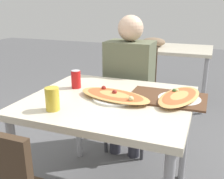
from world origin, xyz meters
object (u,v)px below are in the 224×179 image
Objects in this scene: person_seated at (129,75)px; drink_glass at (52,99)px; dining_table at (110,110)px; pizza_main at (115,96)px; chair_far_seated at (132,93)px; soda_can at (76,79)px; pizza_second at (179,97)px.

person_seated is 0.97m from drink_glass.
pizza_main reaches higher than dining_table.
pizza_main is 3.97× the size of drink_glass.
pizza_main is (0.11, -0.66, 0.04)m from person_seated.
chair_far_seated is 0.83m from pizza_main.
dining_table is at bearing -176.52° from pizza_main.
dining_table is 0.35m from soda_can.
person_seated is at bearing 81.38° from drink_glass.
chair_far_seated is at bearing 98.31° from pizza_main.
pizza_main is 0.35m from soda_can.
pizza_second is at bearing 18.03° from pizza_main.
chair_far_seated reaches higher than drink_glass.
chair_far_seated is 7.23× the size of drink_glass.
dining_table is at bearing -163.07° from pizza_second.
drink_glass is (-0.26, -0.29, 0.04)m from pizza_main.
person_seated is at bearing 99.76° from pizza_main.
chair_far_seated is at bearing 126.76° from pizza_second.
pizza_second is (0.49, -0.54, 0.04)m from person_seated.
chair_far_seated is 1.12m from drink_glass.
drink_glass is at bearing -131.88° from pizza_main.
soda_can is (-0.30, 0.12, 0.14)m from dining_table.
drink_glass is at bearing 81.38° from person_seated.
pizza_second is (0.38, 0.12, -0.00)m from pizza_main.
dining_table is at bearing 51.73° from drink_glass.
dining_table is 0.44m from pizza_second.
chair_far_seated is 1.82× the size of pizza_main.
person_seated is 9.80× the size of soda_can.
chair_far_seated is 0.76m from soda_can.
pizza_main is 4.13× the size of soda_can.
soda_can is at bearing 72.01° from chair_far_seated.
pizza_second is at bearing 126.76° from chair_far_seated.
soda_can is at bearing 160.77° from pizza_main.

